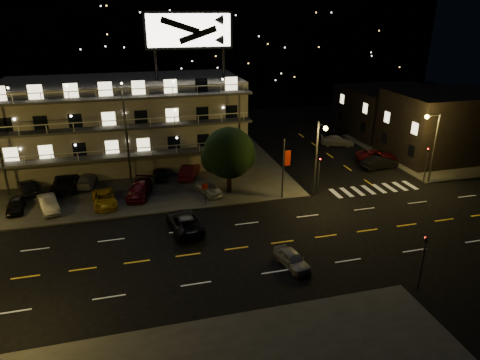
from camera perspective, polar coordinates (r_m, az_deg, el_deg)
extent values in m
plane|color=black|center=(36.05, 2.64, -8.68)|extent=(140.00, 140.00, 0.00)
cube|color=#323230|center=(53.02, -18.66, 0.57)|extent=(44.00, 24.00, 0.15)
cube|color=#323230|center=(65.93, 22.91, 4.08)|extent=(16.00, 24.00, 0.15)
cube|color=gray|center=(55.21, -14.93, 7.20)|extent=(28.00, 12.00, 10.00)
cube|color=gray|center=(54.18, -15.48, 12.57)|extent=(28.00, 12.00, 0.50)
cube|color=#323230|center=(49.08, -14.61, 3.17)|extent=(28.00, 1.80, 0.25)
cube|color=#323230|center=(48.19, -14.97, 6.77)|extent=(28.00, 1.80, 0.25)
cube|color=#323230|center=(47.49, -15.35, 10.50)|extent=(28.00, 1.80, 0.25)
cylinder|color=black|center=(52.04, -11.16, 14.81)|extent=(0.36, 0.36, 3.50)
cylinder|color=black|center=(53.17, -2.23, 15.33)|extent=(0.36, 0.36, 3.50)
cube|color=black|center=(52.16, -6.84, 19.21)|extent=(10.20, 0.50, 4.20)
cube|color=white|center=(51.86, -6.79, 19.20)|extent=(9.60, 0.06, 3.60)
cube|color=black|center=(61.89, 25.65, 6.61)|extent=(14.00, 10.00, 8.50)
cube|color=black|center=(71.34, 19.52, 8.67)|extent=(14.00, 12.00, 7.00)
cube|color=black|center=(100.22, -9.72, 18.00)|extent=(120.00, 20.00, 24.00)
cylinder|color=#2D2D30|center=(44.29, 10.11, 2.68)|extent=(0.20, 0.20, 8.00)
cylinder|color=#2D2D30|center=(42.51, 10.89, 7.18)|extent=(0.12, 1.80, 0.12)
sphere|color=gold|center=(41.84, 11.34, 6.77)|extent=(0.44, 0.44, 0.44)
cylinder|color=#2D2D30|center=(51.57, 24.46, 3.78)|extent=(0.20, 0.20, 8.00)
cylinder|color=#2D2D30|center=(50.15, 24.41, 7.85)|extent=(1.80, 0.12, 0.12)
sphere|color=gold|center=(49.68, 23.66, 7.73)|extent=(0.44, 0.44, 0.44)
cylinder|color=#2D2D30|center=(45.42, 10.40, 0.19)|extent=(0.14, 0.14, 3.60)
imported|color=black|center=(44.63, 10.60, 2.94)|extent=(0.20, 0.16, 1.00)
sphere|color=#FF0C0C|center=(44.56, 10.65, 2.77)|extent=(0.14, 0.14, 0.14)
cylinder|color=#2D2D30|center=(32.52, 23.03, -10.61)|extent=(0.14, 0.14, 3.60)
imported|color=black|center=(31.41, 23.64, -7.05)|extent=(0.20, 0.16, 1.00)
sphere|color=#FF0C0C|center=(31.54, 23.49, -7.11)|extent=(0.14, 0.14, 0.14)
cylinder|color=#2D2D30|center=(52.07, 23.52, 1.52)|extent=(0.14, 0.14, 3.60)
imported|color=black|center=(51.39, 23.90, 3.92)|extent=(0.16, 0.20, 1.00)
sphere|color=#FF0C0C|center=(51.34, 23.78, 3.81)|extent=(0.14, 0.14, 0.14)
cylinder|color=#2D2D30|center=(43.35, 5.76, 1.37)|extent=(0.16, 0.16, 6.40)
cube|color=#B01D0C|center=(43.10, 6.38, 2.92)|extent=(0.60, 0.04, 1.60)
cylinder|color=#2D2D30|center=(42.37, -4.66, -2.16)|extent=(0.08, 0.08, 2.20)
cylinder|color=#B01D0C|center=(41.91, -4.69, -0.87)|extent=(0.91, 0.04, 0.91)
cylinder|color=black|center=(45.24, -1.44, -0.09)|extent=(0.52, 0.52, 2.47)
sphere|color=black|center=(44.18, -1.48, 3.63)|extent=(5.36, 5.36, 5.36)
sphere|color=black|center=(44.51, -3.15, 2.91)|extent=(3.30, 3.30, 3.30)
sphere|color=black|center=(44.19, 0.08, 3.08)|extent=(3.09, 3.09, 3.09)
imported|color=black|center=(46.44, -27.75, -2.97)|extent=(1.76, 3.81, 1.27)
imported|color=#9D9CA2|center=(45.15, -24.20, -2.91)|extent=(2.68, 4.52, 1.41)
imported|color=#C29512|center=(44.49, -17.63, -2.39)|extent=(2.73, 4.92, 1.30)
imported|color=#500B11|center=(45.54, -13.26, -1.24)|extent=(3.23, 5.34, 1.45)
imported|color=#9D9CA2|center=(44.91, -4.15, -1.09)|extent=(2.76, 4.24, 1.34)
imported|color=black|center=(50.38, -26.55, -0.86)|extent=(2.70, 4.24, 1.32)
imported|color=black|center=(49.84, -22.27, -0.25)|extent=(2.62, 5.57, 1.54)
imported|color=#9D9CA2|center=(49.98, -19.73, 0.04)|extent=(2.39, 4.73, 1.32)
imported|color=black|center=(49.82, -10.62, 0.91)|extent=(1.57, 3.81, 1.29)
imported|color=#500B11|center=(49.64, -6.72, 1.20)|extent=(3.23, 4.82, 1.50)
imported|color=black|center=(55.14, 18.13, 2.21)|extent=(4.75, 2.14, 1.51)
imported|color=#500B11|center=(57.72, 17.75, 3.08)|extent=(5.65, 3.75, 1.44)
imported|color=#9D9CA2|center=(63.14, 12.85, 5.13)|extent=(5.10, 3.49, 1.37)
imported|color=black|center=(68.40, 12.85, 6.42)|extent=(4.35, 2.84, 1.38)
imported|color=#9D9CA2|center=(33.29, 6.97, -10.41)|extent=(2.19, 3.86, 1.24)
imported|color=black|center=(38.37, -7.39, -5.53)|extent=(3.11, 5.76, 1.54)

